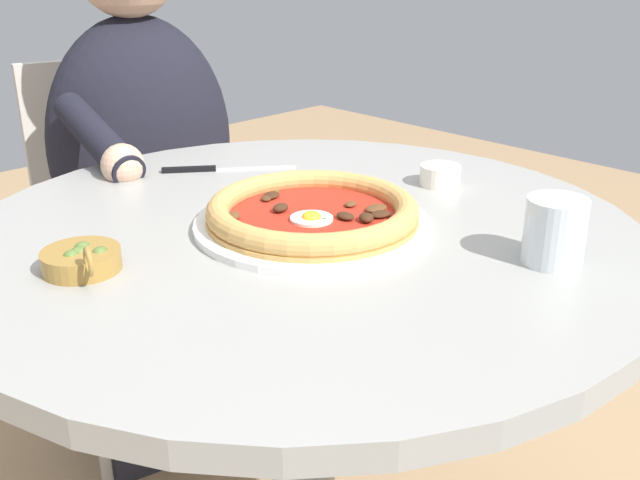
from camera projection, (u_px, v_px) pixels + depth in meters
name	position (u px, v px, depth m)	size (l,w,h in m)	color
dining_table	(302.00, 350.00, 1.06)	(0.92, 0.92, 0.74)	#999993
pizza_on_plate	(312.00, 214.00, 0.98)	(0.32, 0.32, 0.04)	white
water_glass	(554.00, 235.00, 0.87)	(0.07, 0.07, 0.08)	silver
steak_knife	(209.00, 169.00, 1.22)	(0.18, 0.14, 0.01)	silver
ramekin_capers	(440.00, 174.00, 1.15)	(0.06, 0.06, 0.03)	white
olive_pan	(82.00, 259.00, 0.85)	(0.09, 0.11, 0.05)	olive
diner_person	(150.00, 229.00, 1.58)	(0.45, 0.48, 1.16)	#282833
cafe_chair_diner	(130.00, 213.00, 1.70)	(0.50, 0.50, 0.85)	beige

